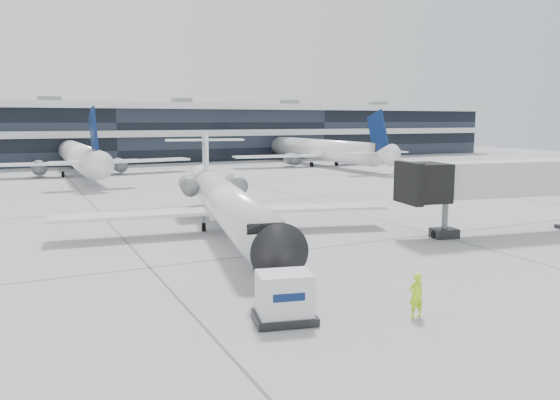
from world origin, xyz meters
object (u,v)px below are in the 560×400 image
regional_jet (226,201)px  ramp_worker (416,295)px  cargo_uld (284,298)px  jet_bridge (521,179)px

regional_jet → ramp_worker: 19.23m
ramp_worker → cargo_uld: (-5.06, 1.86, 0.07)m
cargo_uld → jet_bridge: bearing=33.3°
jet_bridge → cargo_uld: (-22.75, -8.36, -2.89)m
regional_jet → ramp_worker: size_ratio=15.77×
regional_jet → jet_bridge: size_ratio=1.77×
jet_bridge → cargo_uld: 24.41m
cargo_uld → regional_jet: bearing=90.4°
regional_jet → jet_bridge: bearing=-13.9°
ramp_worker → regional_jet: bearing=-83.3°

